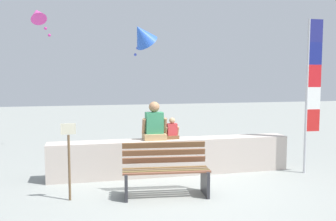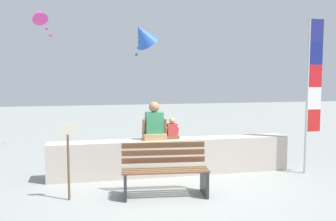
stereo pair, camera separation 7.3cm
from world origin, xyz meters
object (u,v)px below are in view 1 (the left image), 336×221
Objects in this scene: person_adult at (154,125)px; person_child at (172,130)px; kite_blue at (142,35)px; sign_post at (69,155)px; kite_magenta at (38,15)px; flag_banner at (311,85)px; park_bench at (166,171)px.

person_child is at bearing 0.06° from person_adult.
sign_post is (-1.91, -4.17, -2.44)m from kite_blue.
person_adult is at bearing -52.29° from kite_magenta.
person_adult is at bearing 169.52° from flag_banner.
kite_magenta is (-2.56, 3.31, 2.66)m from person_adult.
kite_magenta reaches higher than person_child.
person_child is 0.14× the size of flag_banner.
person_adult is 3.39m from flag_banner.
kite_magenta is (-2.94, 3.30, 2.79)m from person_child.
kite_magenta is at bearing 118.21° from park_bench.
sign_post is at bearing -114.67° from kite_blue.
kite_blue is (-0.15, 2.91, 2.28)m from person_child.
person_child is (0.38, 0.00, -0.13)m from person_adult.
sign_post is (-4.91, -0.66, -1.11)m from flag_banner.
sign_post reaches higher than park_bench.
kite_magenta is (-2.49, 4.64, 3.30)m from park_bench.
sign_post is (-1.61, 0.08, 0.35)m from park_bench.
park_bench is 5.09m from kite_blue.
kite_magenta is (-5.79, 3.90, 1.84)m from flag_banner.
kite_blue is at bearing 65.33° from sign_post.
person_child reaches higher than park_bench.
kite_magenta is at bearing 171.90° from kite_blue.
park_bench is at bearing -94.04° from kite_blue.
sign_post is at bearing -148.61° from person_child.
flag_banner is at bearing -49.45° from kite_blue.
park_bench is 1.77× the size of kite_magenta.
flag_banner reaches higher than person_adult.
person_adult is at bearing -94.58° from kite_blue.
person_adult is at bearing 87.16° from park_bench.
flag_banner is (3.30, 0.74, 1.46)m from park_bench.
person_adult is 2.12m from sign_post.
person_adult reaches higher than person_child.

